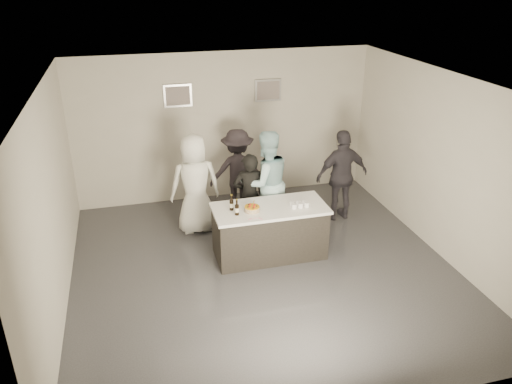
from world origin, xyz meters
TOP-DOWN VIEW (x-y plane):
  - floor at (0.00, 0.00)m, footprint 6.00×6.00m
  - ceiling at (0.00, 0.00)m, footprint 6.00×6.00m
  - wall_back at (0.00, 3.00)m, footprint 6.00×0.04m
  - wall_front at (0.00, -3.00)m, footprint 6.00×0.04m
  - wall_left at (-3.00, 0.00)m, footprint 0.04×6.00m
  - wall_right at (3.00, 0.00)m, footprint 0.04×6.00m
  - picture_left at (-0.90, 2.97)m, footprint 0.54×0.04m
  - picture_right at (0.90, 2.97)m, footprint 0.54×0.04m
  - bar_counter at (0.21, 0.40)m, footprint 1.86×0.86m
  - cake at (-0.11, 0.34)m, footprint 0.25×0.25m
  - beer_bottle_a at (-0.42, 0.46)m, footprint 0.07×0.07m
  - beer_bottle_b at (-0.37, 0.27)m, footprint 0.07×0.07m
  - tumbler_cluster at (0.68, 0.31)m, footprint 0.30×0.19m
  - candles at (-0.13, 0.05)m, footprint 0.24×0.08m
  - person_main_black at (0.05, 1.17)m, footprint 0.59×0.41m
  - person_main_blue at (0.38, 1.26)m, footprint 1.04×0.87m
  - person_guest_left at (-0.84, 1.59)m, footprint 0.92×0.61m
  - person_guest_right at (1.91, 1.39)m, footprint 1.06×0.50m
  - person_guest_back at (0.08, 2.20)m, footprint 1.16×0.77m

SIDE VIEW (x-z plane):
  - floor at x=0.00m, z-range 0.00..0.00m
  - bar_counter at x=0.21m, z-range 0.00..0.90m
  - person_main_black at x=0.05m, z-range 0.00..1.56m
  - person_guest_back at x=0.08m, z-range 0.00..1.68m
  - person_guest_right at x=1.91m, z-range 0.00..1.76m
  - candles at x=-0.13m, z-range 0.90..0.91m
  - person_guest_left at x=-0.84m, z-range 0.00..1.84m
  - cake at x=-0.11m, z-range 0.90..0.97m
  - tumbler_cluster at x=0.68m, z-range 0.90..0.98m
  - person_main_blue at x=0.38m, z-range 0.00..1.91m
  - beer_bottle_a at x=-0.42m, z-range 0.90..1.16m
  - beer_bottle_b at x=-0.37m, z-range 0.90..1.16m
  - wall_back at x=0.00m, z-range 0.00..3.00m
  - wall_front at x=0.00m, z-range 0.00..3.00m
  - wall_left at x=-3.00m, z-range 0.00..3.00m
  - wall_right at x=3.00m, z-range 0.00..3.00m
  - picture_left at x=-0.90m, z-range 1.98..2.42m
  - picture_right at x=0.90m, z-range 1.98..2.42m
  - ceiling at x=0.00m, z-range 3.00..3.00m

